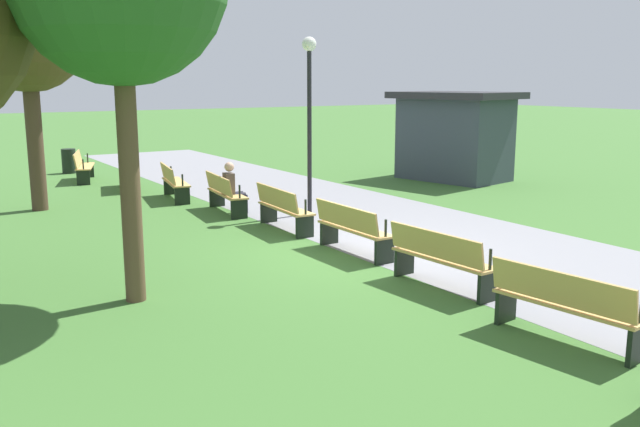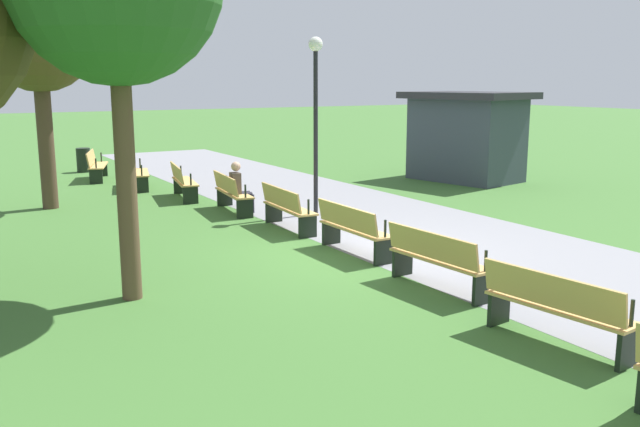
# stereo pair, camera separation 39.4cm
# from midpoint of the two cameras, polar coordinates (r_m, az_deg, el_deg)

# --- Properties ---
(ground_plane) EXTENTS (120.00, 120.00, 0.00)m
(ground_plane) POSITION_cam_midpoint_polar(r_m,az_deg,el_deg) (12.16, 3.94, -3.37)
(ground_plane) COLOR #3D6B2D
(path_paving) EXTENTS (38.06, 4.54, 0.01)m
(path_paving) POSITION_cam_midpoint_polar(r_m,az_deg,el_deg) (13.44, 11.49, -2.16)
(path_paving) COLOR gray
(path_paving) RESTS_ON ground
(bench_0) EXTENTS (1.87, 1.01, 0.89)m
(bench_0) POSITION_cam_midpoint_polar(r_m,az_deg,el_deg) (22.07, -17.70, 3.90)
(bench_0) COLOR tan
(bench_0) RESTS_ON ground
(bench_1) EXTENTS (1.87, 0.91, 0.89)m
(bench_1) POSITION_cam_midpoint_polar(r_m,az_deg,el_deg) (20.03, -14.42, 3.40)
(bench_1) COLOR tan
(bench_1) RESTS_ON ground
(bench_2) EXTENTS (1.87, 0.80, 0.89)m
(bench_2) POSITION_cam_midpoint_polar(r_m,az_deg,el_deg) (17.99, -10.80, 2.72)
(bench_2) COLOR tan
(bench_2) RESTS_ON ground
(bench_3) EXTENTS (1.85, 0.69, 0.89)m
(bench_3) POSITION_cam_midpoint_polar(r_m,az_deg,el_deg) (15.97, -6.72, 1.80)
(bench_3) COLOR tan
(bench_3) RESTS_ON ground
(bench_4) EXTENTS (1.84, 0.58, 0.89)m
(bench_4) POSITION_cam_midpoint_polar(r_m,az_deg,el_deg) (13.97, -1.99, 0.53)
(bench_4) COLOR tan
(bench_4) RESTS_ON ground
(bench_5) EXTENTS (1.81, 0.47, 0.89)m
(bench_5) POSITION_cam_midpoint_polar(r_m,az_deg,el_deg) (12.01, 3.69, -1.22)
(bench_5) COLOR tan
(bench_5) RESTS_ON ground
(bench_6) EXTENTS (1.84, 0.58, 0.89)m
(bench_6) POSITION_cam_midpoint_polar(r_m,az_deg,el_deg) (10.14, 10.85, -3.71)
(bench_6) COLOR tan
(bench_6) RESTS_ON ground
(bench_7) EXTENTS (1.85, 0.69, 0.89)m
(bench_7) POSITION_cam_midpoint_polar(r_m,az_deg,el_deg) (8.42, 20.37, -7.29)
(bench_7) COLOR tan
(bench_7) RESTS_ON ground
(person_seated) EXTENTS (0.37, 0.55, 1.20)m
(person_seated) POSITION_cam_midpoint_polar(r_m,az_deg,el_deg) (15.80, -6.03, 2.30)
(person_seated) COLOR #4C4238
(person_seated) RESTS_ON ground
(tree_3) EXTENTS (2.63, 2.63, 5.37)m
(tree_3) POSITION_cam_midpoint_polar(r_m,az_deg,el_deg) (17.35, -21.86, 13.52)
(tree_3) COLOR #4C3828
(tree_3) RESTS_ON ground
(lamp_post) EXTENTS (0.32, 0.32, 3.97)m
(lamp_post) POSITION_cam_midpoint_polar(r_m,az_deg,el_deg) (15.43, 0.38, 10.09)
(lamp_post) COLOR black
(lamp_post) RESTS_ON ground
(trash_bin) EXTENTS (0.45, 0.45, 0.80)m
(trash_bin) POSITION_cam_midpoint_polar(r_m,az_deg,el_deg) (24.15, -18.68, 4.24)
(trash_bin) COLOR black
(trash_bin) RESTS_ON ground
(kiosk) EXTENTS (3.97, 3.18, 2.68)m
(kiosk) POSITION_cam_midpoint_polar(r_m,az_deg,el_deg) (21.43, 12.63, 6.39)
(kiosk) COLOR #38424C
(kiosk) RESTS_ON ground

